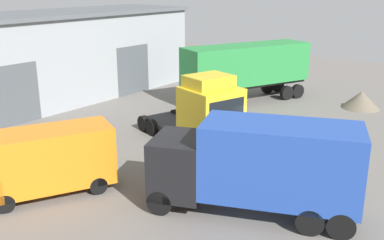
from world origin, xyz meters
name	(u,v)px	position (x,y,z in m)	size (l,w,h in m)	color
ground_plane	(266,154)	(0.00, 0.00, 0.00)	(60.00, 60.00, 0.00)	slate
warehouse_building	(51,57)	(0.00, 17.15, 3.08)	(22.59, 6.81, 6.14)	#93999E
tractor_unit_yellow	(205,115)	(-1.24, 2.88, 1.80)	(4.17, 6.83, 3.85)	yellow
container_trailer_green	(247,66)	(8.14, 6.13, 2.54)	(9.49, 5.93, 3.99)	#28843D
delivery_van_orange	(43,161)	(-9.26, 4.87, 1.45)	(5.54, 4.08, 2.68)	orange
box_truck_black	(257,164)	(-5.40, -2.51, 1.94)	(5.08, 7.77, 3.48)	black
gravel_pile	(361,100)	(11.27, -0.90, 0.58)	(2.50, 2.50, 1.16)	#665B4C
oil_drum	(317,143)	(1.93, -1.77, 0.44)	(0.58, 0.58, 0.88)	#B22D23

